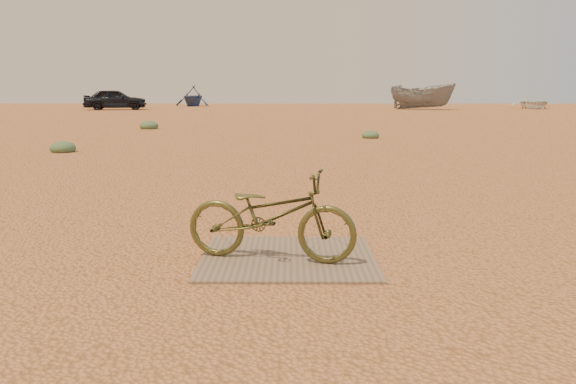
{
  "coord_description": "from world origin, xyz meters",
  "views": [
    {
      "loc": [
        0.59,
        -4.82,
        1.42
      ],
      "look_at": [
        0.57,
        -0.19,
        0.58
      ],
      "focal_mm": 35.0,
      "sensor_mm": 36.0,
      "label": 1
    }
  ],
  "objects_px": {
    "bicycle": "(271,215)",
    "boat_far_right": "(533,103)",
    "plywood_board": "(288,257)",
    "boat_mid_right": "(422,96)",
    "boat_far_left": "(193,96)",
    "car": "(115,99)"
  },
  "relations": [
    {
      "from": "plywood_board",
      "to": "bicycle",
      "type": "xyz_separation_m",
      "value": [
        -0.14,
        -0.09,
        0.39
      ]
    },
    {
      "from": "plywood_board",
      "to": "boat_far_left",
      "type": "height_order",
      "value": "boat_far_left"
    },
    {
      "from": "boat_mid_right",
      "to": "bicycle",
      "type": "bearing_deg",
      "value": -163.39
    },
    {
      "from": "plywood_board",
      "to": "bicycle",
      "type": "distance_m",
      "value": 0.42
    },
    {
      "from": "bicycle",
      "to": "boat_mid_right",
      "type": "relative_size",
      "value": 0.28
    },
    {
      "from": "plywood_board",
      "to": "boat_mid_right",
      "type": "bearing_deg",
      "value": 75.53
    },
    {
      "from": "plywood_board",
      "to": "boat_mid_right",
      "type": "distance_m",
      "value": 40.63
    },
    {
      "from": "plywood_board",
      "to": "boat_far_left",
      "type": "relative_size",
      "value": 0.4
    },
    {
      "from": "bicycle",
      "to": "boat_far_left",
      "type": "height_order",
      "value": "boat_far_left"
    },
    {
      "from": "plywood_board",
      "to": "car",
      "type": "xyz_separation_m",
      "value": [
        -13.35,
        38.51,
        0.77
      ]
    },
    {
      "from": "boat_far_right",
      "to": "boat_far_left",
      "type": "bearing_deg",
      "value": 179.36
    },
    {
      "from": "boat_far_left",
      "to": "boat_far_right",
      "type": "distance_m",
      "value": 29.75
    },
    {
      "from": "bicycle",
      "to": "boat_mid_right",
      "type": "distance_m",
      "value": 40.74
    },
    {
      "from": "car",
      "to": "boat_mid_right",
      "type": "relative_size",
      "value": 0.9
    },
    {
      "from": "bicycle",
      "to": "car",
      "type": "bearing_deg",
      "value": 31.59
    },
    {
      "from": "bicycle",
      "to": "boat_far_right",
      "type": "xyz_separation_m",
      "value": [
        19.85,
        41.58,
        0.06
      ]
    },
    {
      "from": "bicycle",
      "to": "car",
      "type": "xyz_separation_m",
      "value": [
        -13.21,
        38.6,
        0.38
      ]
    },
    {
      "from": "boat_mid_right",
      "to": "boat_far_right",
      "type": "xyz_separation_m",
      "value": [
        9.56,
        2.16,
        -0.53
      ]
    },
    {
      "from": "boat_mid_right",
      "to": "boat_far_left",
      "type": "bearing_deg",
      "value": 95.63
    },
    {
      "from": "boat_far_left",
      "to": "boat_mid_right",
      "type": "height_order",
      "value": "boat_mid_right"
    },
    {
      "from": "bicycle",
      "to": "boat_far_right",
      "type": "height_order",
      "value": "boat_far_right"
    },
    {
      "from": "plywood_board",
      "to": "boat_far_left",
      "type": "xyz_separation_m",
      "value": [
        -9.18,
        48.59,
        0.96
      ]
    }
  ]
}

